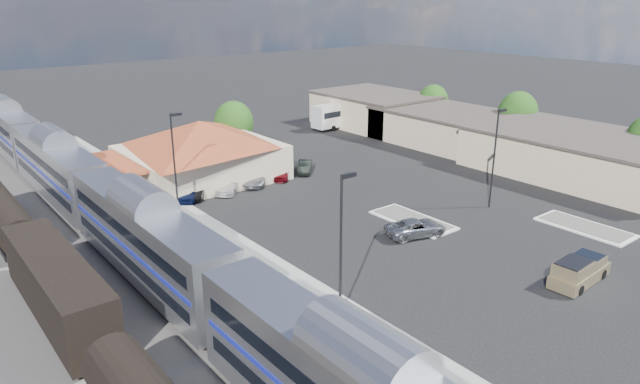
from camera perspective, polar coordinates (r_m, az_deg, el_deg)
ground at (r=45.56m, az=7.68°, el=-4.79°), size 280.00×280.00×0.00m
railbed at (r=41.91m, az=-21.72°, el=-8.18°), size 16.00×100.00×0.12m
platform at (r=43.18m, az=-9.47°, el=-6.15°), size 5.50×92.00×0.18m
passenger_train at (r=39.38m, az=-16.95°, el=-4.87°), size 3.00×104.00×5.55m
freight_cars at (r=37.25m, az=-24.73°, el=-8.88°), size 2.80×46.00×4.00m
station_depot at (r=60.51m, az=-11.90°, el=4.11°), size 18.35×12.24×6.20m
buildings_east at (r=74.21m, az=14.99°, el=5.91°), size 14.40×51.40×4.80m
traffic_island_south at (r=49.50m, az=9.25°, el=-2.77°), size 3.30×7.50×0.21m
traffic_island_north at (r=52.23m, az=24.96°, el=-3.20°), size 3.30×7.50×0.21m
lamp_plat_s at (r=32.52m, az=2.23°, el=-4.40°), size 1.08×0.25×9.00m
lamp_plat_n at (r=50.34m, az=-14.32°, el=3.54°), size 1.08×0.25×9.00m
lamp_lot at (r=52.85m, az=17.14°, el=4.00°), size 1.08×0.25×9.00m
tree_east_b at (r=77.43m, az=19.17°, el=7.51°), size 4.94×4.94×6.96m
tree_east_c at (r=85.68m, az=11.24°, el=8.90°), size 4.41×4.41×6.21m
tree_depot at (r=68.93m, az=-8.62°, el=6.87°), size 4.71×4.71×6.63m
pickup_truck at (r=42.26m, az=24.56°, el=-7.15°), size 5.34×2.19×1.81m
suv at (r=46.35m, az=9.56°, el=-3.54°), size 5.46×3.66×1.39m
coach_bus at (r=84.49m, az=2.54°, el=7.92°), size 11.21×2.80×3.57m
person_b at (r=39.97m, az=-8.88°, el=-6.67°), size 0.93×1.05×1.82m
parked_car_a at (r=55.09m, az=-12.91°, el=-0.05°), size 4.09×4.29×1.44m
parked_car_b at (r=55.78m, az=-12.08°, el=0.23°), size 3.86×4.25×1.41m
parked_car_c at (r=56.92m, az=-9.08°, el=0.81°), size 4.90×4.89×1.43m
parked_car_d at (r=58.70m, az=-6.52°, el=1.48°), size 5.16×5.37×1.42m
parked_car_e at (r=60.15m, az=-3.79°, el=1.94°), size 3.74×3.83×1.30m
parked_car_f at (r=62.17m, az=-1.53°, el=2.54°), size 3.61×3.85×1.29m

